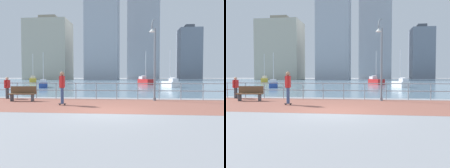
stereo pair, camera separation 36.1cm
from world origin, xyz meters
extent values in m
plane|color=gray|center=(0.00, 40.00, 0.00)|extent=(220.00, 220.00, 0.00)
cube|color=#935647|center=(0.00, 2.31, 0.00)|extent=(28.00, 5.65, 0.01)
cube|color=#6B899E|center=(0.00, 50.14, 0.00)|extent=(180.00, 88.00, 0.00)
cylinder|color=#8C99A3|center=(-8.40, 5.14, 0.53)|extent=(0.05, 0.05, 1.07)
cylinder|color=#8C99A3|center=(-7.00, 5.14, 0.53)|extent=(0.05, 0.05, 1.07)
cylinder|color=#8C99A3|center=(-5.60, 5.14, 0.53)|extent=(0.05, 0.05, 1.07)
cylinder|color=#8C99A3|center=(-4.20, 5.14, 0.53)|extent=(0.05, 0.05, 1.07)
cylinder|color=#8C99A3|center=(-2.80, 5.14, 0.53)|extent=(0.05, 0.05, 1.07)
cylinder|color=#8C99A3|center=(-1.40, 5.14, 0.53)|extent=(0.05, 0.05, 1.07)
cylinder|color=#8C99A3|center=(0.00, 5.14, 0.53)|extent=(0.05, 0.05, 1.07)
cylinder|color=#8C99A3|center=(1.40, 5.14, 0.53)|extent=(0.05, 0.05, 1.07)
cylinder|color=#8C99A3|center=(2.80, 5.14, 0.53)|extent=(0.05, 0.05, 1.07)
cylinder|color=#8C99A3|center=(4.20, 5.14, 0.53)|extent=(0.05, 0.05, 1.07)
cylinder|color=#8C99A3|center=(5.60, 5.14, 0.53)|extent=(0.05, 0.05, 1.07)
cylinder|color=#8C99A3|center=(0.00, 5.14, 1.07)|extent=(25.20, 0.06, 0.06)
cylinder|color=#8C99A3|center=(0.00, 5.14, 0.59)|extent=(25.20, 0.06, 0.06)
cylinder|color=slate|center=(2.44, 4.54, 0.10)|extent=(0.19, 0.19, 0.20)
cylinder|color=slate|center=(2.44, 4.54, 2.27)|extent=(0.12, 0.12, 4.54)
cylinder|color=slate|center=(2.41, 4.47, 5.08)|extent=(0.15, 0.20, 0.11)
cylinder|color=slate|center=(2.35, 4.33, 5.04)|extent=(0.16, 0.21, 0.15)
cylinder|color=slate|center=(2.29, 4.21, 4.95)|extent=(0.15, 0.20, 0.18)
cylinder|color=slate|center=(2.25, 4.12, 4.83)|extent=(0.14, 0.18, 0.19)
cylinder|color=slate|center=(2.22, 4.06, 4.69)|extent=(0.13, 0.15, 0.19)
cylinder|color=slate|center=(2.21, 4.04, 4.54)|extent=(0.11, 0.11, 0.17)
cone|color=silver|center=(2.21, 4.04, 4.34)|extent=(0.36, 0.36, 0.22)
cylinder|color=black|center=(-2.82, 1.86, 0.03)|extent=(0.06, 0.04, 0.06)
cylinder|color=black|center=(-2.83, 1.93, 0.03)|extent=(0.06, 0.04, 0.06)
cylinder|color=black|center=(-2.57, 1.89, 0.03)|extent=(0.06, 0.04, 0.06)
cylinder|color=black|center=(-2.58, 1.96, 0.03)|extent=(0.06, 0.04, 0.06)
cube|color=black|center=(-2.70, 1.91, 0.08)|extent=(0.41, 0.15, 0.02)
cylinder|color=#384C7A|center=(-2.69, 1.83, 0.51)|extent=(0.14, 0.14, 0.85)
cylinder|color=#384C7A|center=(-2.71, 1.99, 0.51)|extent=(0.14, 0.14, 0.85)
cube|color=red|center=(-2.70, 1.91, 1.25)|extent=(0.28, 0.36, 0.63)
cylinder|color=red|center=(-2.67, 1.68, 1.27)|extent=(0.10, 0.10, 0.60)
cylinder|color=red|center=(-2.73, 2.14, 1.27)|extent=(0.10, 0.10, 0.60)
sphere|color=#A37A5B|center=(-2.70, 1.91, 1.69)|extent=(0.23, 0.23, 0.23)
cylinder|color=#4C4C51|center=(-7.52, 4.87, 0.37)|extent=(0.14, 0.14, 0.74)
cylinder|color=#4C4C51|center=(-7.54, 4.71, 0.37)|extent=(0.14, 0.14, 0.74)
cube|color=red|center=(-7.53, 4.79, 1.01)|extent=(0.26, 0.36, 0.55)
cylinder|color=red|center=(-7.51, 5.02, 1.02)|extent=(0.10, 0.10, 0.52)
cylinder|color=red|center=(-7.55, 4.56, 1.02)|extent=(0.10, 0.10, 0.52)
sphere|color=#DBAD89|center=(-7.53, 4.79, 1.39)|extent=(0.20, 0.20, 0.20)
cube|color=brown|center=(-5.74, 3.42, 0.45)|extent=(1.63, 0.54, 0.06)
cube|color=brown|center=(-5.75, 3.63, 0.70)|extent=(1.60, 0.17, 0.44)
cube|color=#3F4247|center=(-5.10, 3.47, 0.23)|extent=(0.09, 0.38, 0.45)
cube|color=#3F4247|center=(-6.38, 3.37, 0.23)|extent=(0.09, 0.38, 0.45)
cube|color=white|center=(6.24, 21.32, 0.39)|extent=(1.96, 3.83, 0.79)
cube|color=silver|center=(6.49, 20.25, 1.00)|extent=(1.08, 1.47, 0.44)
cylinder|color=silver|center=(6.24, 21.32, 2.97)|extent=(0.09, 0.09, 4.37)
cylinder|color=silver|center=(6.43, 20.54, 1.31)|extent=(0.45, 1.62, 0.07)
cube|color=#284799|center=(-10.86, 18.78, 0.36)|extent=(2.21, 3.50, 0.72)
cube|color=silver|center=(-10.49, 17.85, 0.92)|extent=(1.12, 1.39, 0.40)
cylinder|color=silver|center=(-10.86, 18.78, 2.71)|extent=(0.08, 0.08, 3.99)
cylinder|color=silver|center=(-10.59, 18.10, 1.20)|extent=(0.62, 1.42, 0.06)
cube|color=#B21E1E|center=(3.49, 31.59, 0.47)|extent=(2.93, 4.56, 0.94)
cube|color=silver|center=(2.98, 32.80, 1.20)|extent=(1.48, 1.82, 0.52)
cylinder|color=silver|center=(3.49, 31.59, 3.55)|extent=(0.10, 0.10, 5.21)
cylinder|color=silver|center=(3.12, 32.48, 1.56)|extent=(0.83, 1.85, 0.08)
cube|color=gold|center=(-21.71, 38.63, 0.50)|extent=(3.30, 4.89, 1.01)
cube|color=silver|center=(-22.30, 39.91, 1.29)|extent=(1.64, 1.97, 0.56)
cylinder|color=silver|center=(-21.71, 38.63, 3.82)|extent=(0.11, 0.11, 5.61)
cylinder|color=silver|center=(-22.15, 39.57, 1.68)|extent=(0.97, 1.96, 0.09)
cube|color=#A3A8B2|center=(-10.67, 76.11, 17.43)|extent=(12.44, 13.39, 34.86)
cube|color=#B2AD99|center=(-33.08, 77.25, 11.89)|extent=(17.24, 11.89, 23.78)
cube|color=gray|center=(-33.08, 77.25, 24.78)|extent=(6.90, 4.75, 2.00)
cube|color=slate|center=(29.00, 102.50, 12.33)|extent=(10.38, 10.74, 24.67)
cube|color=#4E5560|center=(29.00, 102.50, 25.67)|extent=(4.15, 4.30, 2.00)
cube|color=#A3A8B2|center=(6.15, 102.49, 20.78)|extent=(15.52, 12.61, 41.57)
camera|label=1|loc=(1.05, -9.41, 1.58)|focal=34.94mm
camera|label=2|loc=(1.41, -9.37, 1.58)|focal=34.94mm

